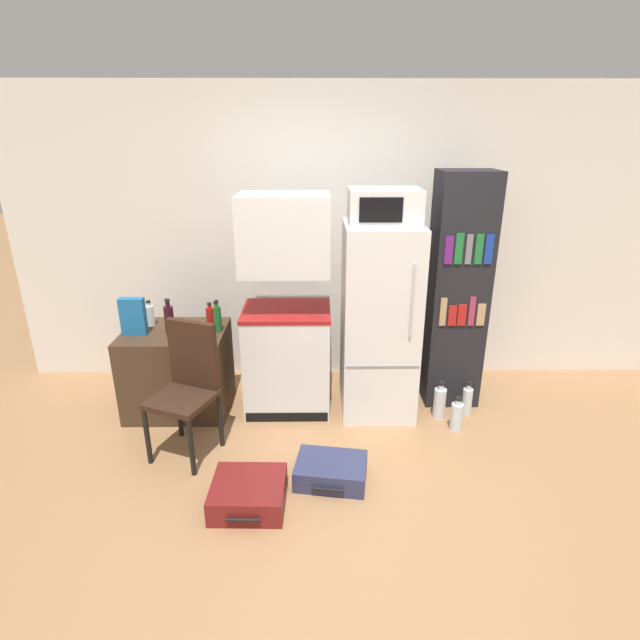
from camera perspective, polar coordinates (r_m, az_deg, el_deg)
name	(u,v)px	position (r m, az deg, el deg)	size (l,w,h in m)	color
ground_plane	(364,513)	(3.31, 5.03, -21.11)	(24.00, 24.00, 0.00)	#A3754C
wall_back	(370,238)	(4.57, 5.71, 9.26)	(6.40, 0.10, 2.60)	white
side_table	(178,370)	(4.32, -15.90, -5.49)	(0.82, 0.63, 0.70)	#422D1E
kitchen_hutch	(286,315)	(4.02, -3.87, 0.56)	(0.70, 0.57, 1.77)	white
refrigerator	(379,321)	(4.03, 6.77, -0.10)	(0.58, 0.66, 1.56)	white
microwave	(384,206)	(3.80, 7.35, 12.78)	(0.53, 0.39, 0.26)	silver
bookshelf	(457,293)	(4.23, 15.41, 3.01)	(0.45, 0.37, 1.93)	black
bottle_ketchup_red	(210,315)	(4.21, -12.44, 0.52)	(0.07, 0.07, 0.19)	#AD1914
bottle_wine_dark	(169,319)	(4.09, -16.85, 0.11)	(0.07, 0.07, 0.29)	black
bottle_green_tall	(217,318)	(4.05, -11.64, 0.20)	(0.06, 0.06, 0.26)	#1E6028
bottle_amber_beer	(216,313)	(4.28, -11.80, 0.77)	(0.06, 0.06, 0.17)	brown
bottle_milk_white	(150,315)	(4.33, -18.88, 0.56)	(0.07, 0.07, 0.21)	white
bowl	(190,335)	(4.00, -14.69, -1.69)	(0.16, 0.16, 0.04)	silver
cereal_box	(133,316)	(4.15, -20.58, 0.38)	(0.19, 0.07, 0.30)	#1E66A8
chair	(188,379)	(3.67, -14.84, -6.55)	(0.52, 0.52, 0.97)	black
suitcase_large_flat	(331,471)	(3.49, 1.27, -16.86)	(0.51, 0.42, 0.15)	navy
suitcase_small_flat	(249,494)	(3.33, -8.17, -19.05)	(0.47, 0.45, 0.17)	maroon
water_bottle_front	(467,401)	(4.34, 16.46, -8.83)	(0.08, 0.08, 0.30)	silver
water_bottle_middle	(440,402)	(4.23, 13.51, -9.10)	(0.10, 0.10, 0.32)	silver
water_bottle_back	(457,416)	(4.11, 15.35, -10.50)	(0.09, 0.09, 0.28)	silver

